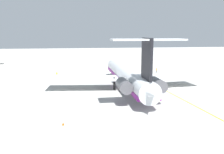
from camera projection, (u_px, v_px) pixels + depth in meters
ground at (174, 89)px, 65.17m from camera, size 368.95×368.95×0.00m
main_jetliner at (128, 76)px, 63.69m from camera, size 48.06×42.84×14.04m
ground_crew_near_nose at (157, 70)px, 91.69m from camera, size 0.35×0.35×1.83m
ground_crew_near_tail at (57, 74)px, 83.23m from camera, size 0.28×0.44×1.76m
safety_cone_nose at (63, 124)px, 39.37m from camera, size 0.40×0.40×0.55m
taxiway_centreline at (159, 87)px, 67.08m from camera, size 108.16×8.26×0.01m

